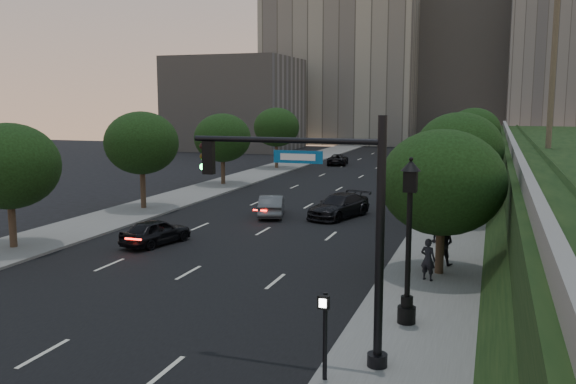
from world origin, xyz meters
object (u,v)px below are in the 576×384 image
(street_lamp, at_px, (408,249))
(pedestrian_c, at_px, (438,225))
(sedan_near_left, at_px, (156,232))
(pedestrian_a, at_px, (428,259))
(sedan_near_right, at_px, (339,206))
(pedestrian_b, at_px, (443,243))
(traffic_signal_mast, at_px, (340,238))
(sedan_far_right, at_px, (420,184))
(sedan_far_left, at_px, (338,160))
(sedan_mid_left, at_px, (272,206))

(street_lamp, xyz_separation_m, pedestrian_c, (-0.08, 12.14, -1.56))
(sedan_near_left, relative_size, pedestrian_a, 2.33)
(street_lamp, relative_size, sedan_near_right, 1.08)
(street_lamp, bearing_deg, pedestrian_a, 88.38)
(pedestrian_b, bearing_deg, street_lamp, 102.36)
(traffic_signal_mast, relative_size, pedestrian_a, 4.05)
(street_lamp, bearing_deg, pedestrian_b, 86.12)
(sedan_far_right, bearing_deg, pedestrian_a, -92.54)
(sedan_near_left, height_order, sedan_far_left, sedan_near_left)
(pedestrian_c, bearing_deg, sedan_far_left, -86.73)
(sedan_near_right, bearing_deg, sedan_mid_left, -149.00)
(pedestrian_a, bearing_deg, sedan_near_left, 10.77)
(pedestrian_b, bearing_deg, sedan_near_left, 17.14)
(traffic_signal_mast, relative_size, sedan_mid_left, 1.64)
(sedan_near_right, bearing_deg, traffic_signal_mast, -57.86)
(traffic_signal_mast, bearing_deg, pedestrian_c, 85.22)
(street_lamp, xyz_separation_m, sedan_near_right, (-6.72, 17.91, -1.88))
(sedan_mid_left, bearing_deg, pedestrian_a, 116.64)
(sedan_near_left, height_order, sedan_far_right, sedan_far_right)
(traffic_signal_mast, relative_size, pedestrian_c, 3.79)
(traffic_signal_mast, bearing_deg, pedestrian_a, 80.01)
(pedestrian_c, bearing_deg, traffic_signal_mast, 67.20)
(sedan_mid_left, xyz_separation_m, pedestrian_b, (11.48, -9.11, 0.40))
(sedan_far_left, xyz_separation_m, sedan_near_right, (8.03, -31.85, 0.12))
(sedan_far_left, xyz_separation_m, pedestrian_c, (14.66, -37.62, 0.44))
(sedan_far_left, relative_size, pedestrian_b, 2.40)
(pedestrian_c, bearing_deg, sedan_mid_left, -41.93)
(sedan_near_left, relative_size, sedan_near_right, 0.77)
(sedan_mid_left, bearing_deg, street_lamp, 106.23)
(street_lamp, distance_m, sedan_near_left, 15.97)
(traffic_signal_mast, height_order, sedan_near_right, traffic_signal_mast)
(sedan_far_right, bearing_deg, sedan_near_left, -126.10)
(sedan_mid_left, bearing_deg, sedan_far_right, -138.63)
(sedan_far_left, distance_m, sedan_far_right, 23.25)
(traffic_signal_mast, height_order, sedan_far_right, traffic_signal_mast)
(sedan_mid_left, bearing_deg, sedan_far_left, -100.01)
(pedestrian_b, bearing_deg, pedestrian_c, -65.63)
(traffic_signal_mast, xyz_separation_m, pedestrian_b, (1.93, 11.43, -2.57))
(sedan_near_right, bearing_deg, pedestrian_c, -22.79)
(traffic_signal_mast, xyz_separation_m, pedestrian_c, (1.31, 15.73, -2.60))
(street_lamp, xyz_separation_m, sedan_far_right, (-2.97, 29.71, -1.81))
(pedestrian_b, xyz_separation_m, pedestrian_c, (-0.61, 4.29, -0.03))
(traffic_signal_mast, distance_m, street_lamp, 3.99)
(sedan_far_left, height_order, pedestrian_c, pedestrian_c)
(street_lamp, bearing_deg, pedestrian_c, 90.39)
(sedan_near_right, relative_size, pedestrian_c, 2.82)
(street_lamp, height_order, sedan_near_left, street_lamp)
(sedan_near_left, distance_m, sedan_mid_left, 9.79)
(traffic_signal_mast, distance_m, pedestrian_b, 11.88)
(sedan_mid_left, distance_m, sedan_far_left, 33.02)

